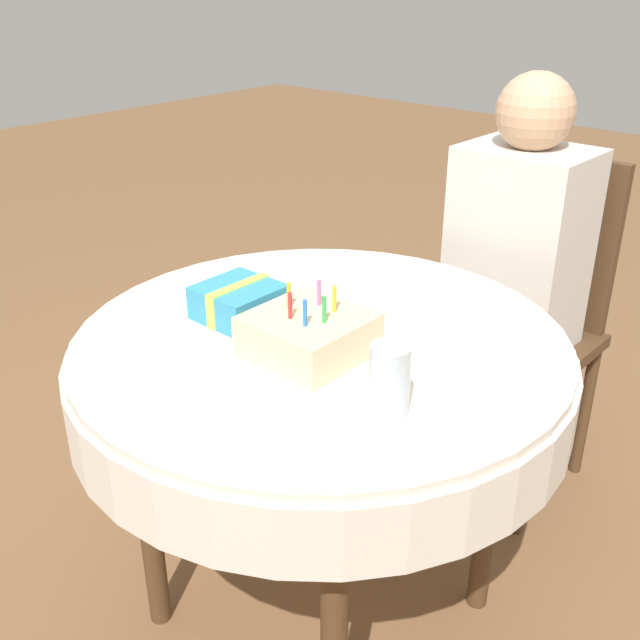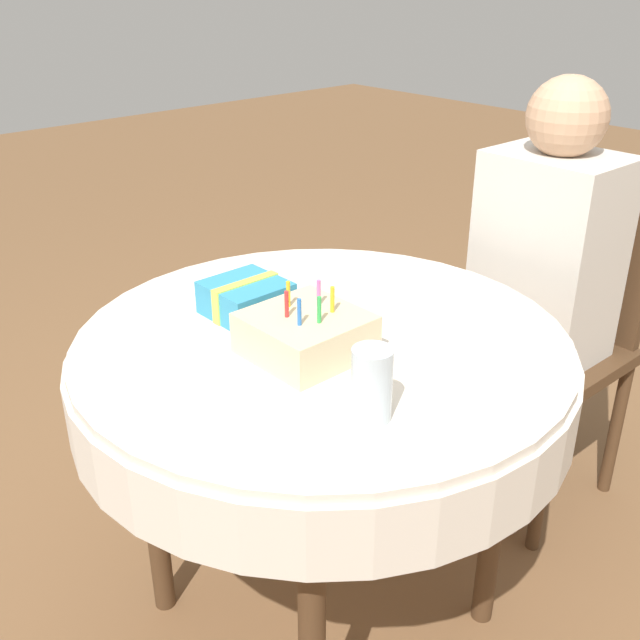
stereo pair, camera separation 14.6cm
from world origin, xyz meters
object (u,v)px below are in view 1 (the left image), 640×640
object	(u,v)px
drinking_glass	(389,381)
gift_box	(239,302)
chair	(523,314)
birthday_cake	(309,335)
person	(514,257)

from	to	relation	value
drinking_glass	gift_box	size ratio (longest dim) A/B	0.80
chair	birthday_cake	bearing A→B (deg)	-89.43
person	drinking_glass	world-z (taller)	person
chair	person	size ratio (longest dim) A/B	0.80
drinking_glass	birthday_cake	bearing A→B (deg)	164.77
chair	birthday_cake	distance (m)	0.95
chair	person	world-z (taller)	person
birthday_cake	person	bearing A→B (deg)	89.88
chair	birthday_cake	size ratio (longest dim) A/B	4.71
person	drinking_glass	xyz separation A→B (m)	(0.24, -0.88, 0.10)
birthday_cake	drinking_glass	world-z (taller)	birthday_cake
person	birthday_cake	distance (m)	0.82
person	drinking_glass	bearing A→B (deg)	-74.22
birthday_cake	drinking_glass	size ratio (longest dim) A/B	1.60
birthday_cake	gift_box	xyz separation A→B (m)	(-0.22, 0.03, -0.01)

